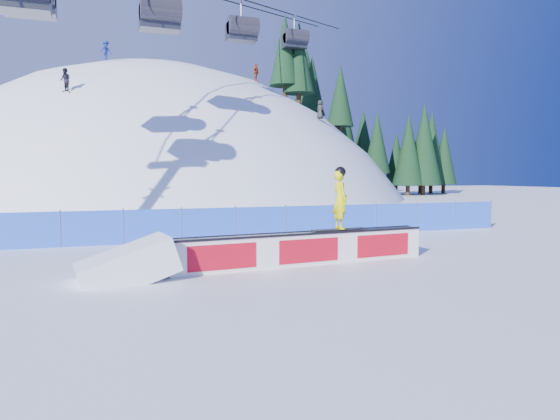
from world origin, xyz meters
name	(u,v)px	position (x,y,z in m)	size (l,w,h in m)	color
ground	(308,256)	(0.00, 0.00, 0.00)	(160.00, 160.00, 0.00)	white
snow_hill	(158,359)	(0.00, 42.00, -18.00)	(64.00, 64.00, 64.00)	white
treeline	(356,118)	(24.56, 42.04, 9.53)	(25.16, 12.97, 20.81)	#322114
safety_fence	(261,222)	(0.00, 4.50, 0.60)	(22.05, 0.05, 1.30)	blue
rail_box	(305,249)	(-0.63, -1.27, 0.44)	(7.38, 1.19, 0.88)	white
snow_ramp	(127,280)	(-5.21, -1.70, 0.00)	(2.11, 1.41, 0.79)	white
snowboarder	(340,199)	(0.46, -1.17, 1.75)	(1.70, 0.60, 1.75)	black
distant_skiers	(179,75)	(0.89, 30.09, 10.96)	(21.75, 9.21, 6.75)	black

